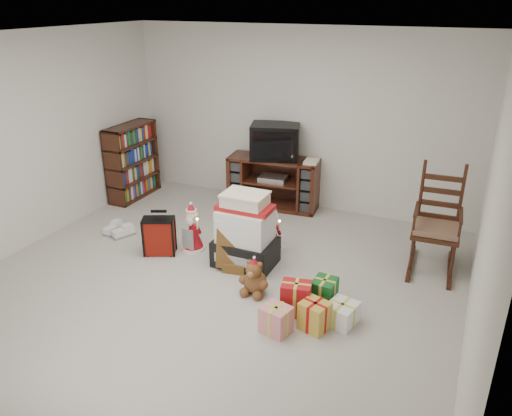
{
  "coord_description": "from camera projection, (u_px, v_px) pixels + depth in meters",
  "views": [
    {
      "loc": [
        2.33,
        -3.98,
        2.84
      ],
      "look_at": [
        0.23,
        0.6,
        0.69
      ],
      "focal_mm": 35.0,
      "sensor_mm": 36.0,
      "label": 1
    }
  ],
  "objects": [
    {
      "name": "rocking_chair",
      "position": [
        436.0,
        233.0,
        5.51
      ],
      "size": [
        0.55,
        0.85,
        1.24
      ],
      "rotation": [
        0.0,
        0.0,
        0.06
      ],
      "color": "#3E1A11",
      "rests_on": "floor"
    },
    {
      "name": "mrs_claus_figurine",
      "position": [
        192.0,
        232.0,
        5.97
      ],
      "size": [
        0.29,
        0.28,
        0.6
      ],
      "color": "#A5111B",
      "rests_on": "floor"
    },
    {
      "name": "crt_television",
      "position": [
        275.0,
        141.0,
        6.92
      ],
      "size": [
        0.77,
        0.65,
        0.48
      ],
      "rotation": [
        0.0,
        0.0,
        0.31
      ],
      "color": "black",
      "rests_on": "tv_stand"
    },
    {
      "name": "santa_figurine",
      "position": [
        272.0,
        233.0,
        5.96
      ],
      "size": [
        0.28,
        0.27,
        0.57
      ],
      "color": "#A5111B",
      "rests_on": "floor"
    },
    {
      "name": "stocking",
      "position": [
        226.0,
        246.0,
        5.49
      ],
      "size": [
        0.29,
        0.16,
        0.6
      ],
      "primitive_type": null,
      "rotation": [
        0.0,
        0.0,
        0.16
      ],
      "color": "#0C7320",
      "rests_on": "floor"
    },
    {
      "name": "gift_pile",
      "position": [
        245.0,
        234.0,
        5.59
      ],
      "size": [
        0.68,
        0.5,
        0.85
      ],
      "rotation": [
        0.0,
        0.0,
        0.01
      ],
      "color": "black",
      "rests_on": "floor"
    },
    {
      "name": "room",
      "position": [
        209.0,
        173.0,
        4.85
      ],
      "size": [
        5.01,
        5.01,
        2.51
      ],
      "color": "#B2ACA3",
      "rests_on": "ground"
    },
    {
      "name": "bookshelf",
      "position": [
        132.0,
        163.0,
        7.45
      ],
      "size": [
        0.3,
        0.91,
        1.11
      ],
      "color": "#3E1A11",
      "rests_on": "floor"
    },
    {
      "name": "gift_cluster",
      "position": [
        311.0,
        308.0,
        4.69
      ],
      "size": [
        0.75,
        0.85,
        0.26
      ],
      "color": "#AD1317",
      "rests_on": "floor"
    },
    {
      "name": "red_suitcase",
      "position": [
        159.0,
        236.0,
        5.87
      ],
      "size": [
        0.39,
        0.31,
        0.53
      ],
      "rotation": [
        0.0,
        0.0,
        0.44
      ],
      "color": "maroon",
      "rests_on": "floor"
    },
    {
      "name": "tv_stand",
      "position": [
        273.0,
        182.0,
        7.16
      ],
      "size": [
        1.32,
        0.59,
        0.73
      ],
      "rotation": [
        0.0,
        0.0,
        0.11
      ],
      "color": "#4A2415",
      "rests_on": "floor"
    },
    {
      "name": "teddy_bear",
      "position": [
        255.0,
        279.0,
        5.1
      ],
      "size": [
        0.25,
        0.22,
        0.37
      ],
      "color": "brown",
      "rests_on": "floor"
    },
    {
      "name": "sneaker_pair",
      "position": [
        118.0,
        231.0,
        6.41
      ],
      "size": [
        0.37,
        0.32,
        0.1
      ],
      "rotation": [
        0.0,
        0.0,
        -0.17
      ],
      "color": "white",
      "rests_on": "floor"
    }
  ]
}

